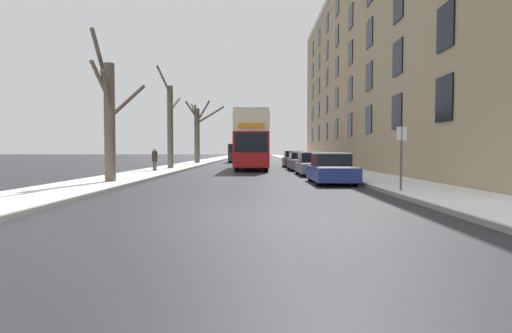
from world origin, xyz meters
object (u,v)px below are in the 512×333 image
Objects in this scene: double_decker_bus at (253,138)px; pedestrian_left_sidewalk at (156,159)px; bare_tree_left_2 at (199,131)px; parked_car_1 at (313,164)px; bare_tree_left_0 at (111,117)px; parked_car_0 at (332,169)px; parked_car_3 at (294,160)px; street_sign_post at (403,155)px; parked_car_2 at (302,162)px; oncoming_van at (239,153)px; bare_tree_left_1 at (171,124)px.

double_decker_bus is 8.63m from pedestrian_left_sidewalk.
parked_car_1 is at bearing -63.83° from bare_tree_left_2.
parked_car_0 is at bearing 5.14° from bare_tree_left_0.
parked_car_0 is 0.92× the size of parked_car_3.
parked_car_3 is at bearing 93.34° from street_sign_post.
double_decker_bus reaches higher than parked_car_0.
oncoming_van reaches higher than parked_car_2.
bare_tree_left_2 is 1.53× the size of parked_car_2.
double_decker_bus is at bearing 114.85° from parked_car_1.
parked_car_0 is (9.52, 0.86, -2.25)m from bare_tree_left_0.
parked_car_0 is (3.67, -14.02, -1.82)m from double_decker_bus.
parked_car_0 is (9.71, -25.85, -2.94)m from bare_tree_left_2.
bare_tree_left_0 reaches higher than parked_car_3.
pedestrian_left_sidewalk is (-9.98, -9.87, 0.23)m from parked_car_3.
bare_tree_left_0 is 2.63× the size of street_sign_post.
street_sign_post is (7.05, -37.54, 0.07)m from oncoming_van.
parked_car_2 is (9.80, -0.24, -2.79)m from bare_tree_left_1.
bare_tree_left_1 reaches higher than bare_tree_left_2.
bare_tree_left_2 is at bearing -120.41° from oncoming_van.
pedestrian_left_sidewalk is (-0.27, -17.51, -2.67)m from bare_tree_left_2.
parked_car_2 is at bearing 53.64° from bare_tree_left_0.
parked_car_1 is at bearing -77.91° from oncoming_van.
bare_tree_left_1 reaches higher than street_sign_post.
double_decker_bus is at bearing -83.81° from oncoming_van.
parked_car_2 reaches higher than parked_car_1.
parked_car_0 is at bearing -69.41° from bare_tree_left_2.
double_decker_bus reaches higher than parked_car_2.
double_decker_bus is 2.50× the size of parked_car_3.
parked_car_0 is at bearing -169.12° from pedestrian_left_sidewalk.
bare_tree_left_2 is 17.11m from parked_car_2.
pedestrian_left_sidewalk is 17.39m from street_sign_post.
bare_tree_left_0 is 9.82m from parked_car_0.
bare_tree_left_1 reaches higher than pedestrian_left_sidewalk.
parked_car_3 is (9.80, 5.90, -2.76)m from bare_tree_left_1.
parked_car_1 reaches higher than parked_car_0.
bare_tree_left_2 is (0.09, 13.54, 0.14)m from bare_tree_left_1.
parked_car_0 is 1.74× the size of street_sign_post.
pedestrian_left_sidewalk is at bearing -135.31° from parked_car_3.
parked_car_2 is 1.05× the size of parked_car_3.
parked_car_2 is 6.14m from parked_car_3.
parked_car_2 is at bearing -27.91° from double_decker_bus.
parked_car_0 is at bearing -90.00° from parked_car_3.
bare_tree_left_1 is at bearing -148.96° from parked_car_3.
parked_car_0 is at bearing -90.00° from parked_car_2.
bare_tree_left_0 is at bearing -111.45° from double_decker_bus.
oncoming_van is at bearing 96.19° from double_decker_bus.
parked_car_1 is at bearing -141.96° from pedestrian_left_sidewalk.
parked_car_0 is (9.80, -12.31, -2.80)m from bare_tree_left_1.
bare_tree_left_1 is 4.51× the size of pedestrian_left_sidewalk.
parked_car_1 is 12.13m from parked_car_3.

